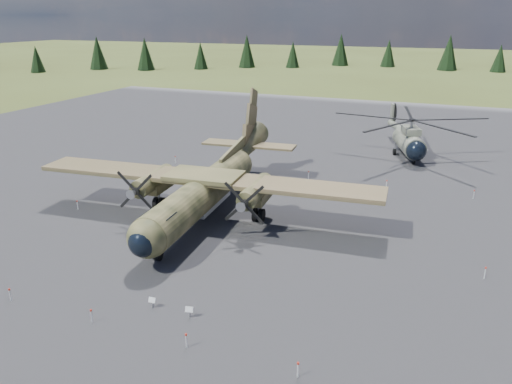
% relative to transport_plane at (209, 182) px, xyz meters
% --- Properties ---
extents(ground, '(500.00, 500.00, 0.00)m').
position_rel_transport_plane_xyz_m(ground, '(5.31, -3.70, -2.80)').
color(ground, '#51602A').
rests_on(ground, ground).
extents(apron, '(120.00, 120.00, 0.04)m').
position_rel_transport_plane_xyz_m(apron, '(5.31, 6.30, -2.80)').
color(apron, '#59585D').
rests_on(apron, ground).
extents(transport_plane, '(29.65, 26.87, 9.76)m').
position_rel_transport_plane_xyz_m(transport_plane, '(0.00, 0.00, 0.00)').
color(transport_plane, '#36391F').
rests_on(transport_plane, ground).
extents(helicopter_near, '(23.71, 24.12, 4.78)m').
position_rel_transport_plane_xyz_m(helicopter_near, '(14.05, 24.86, 0.58)').
color(helicopter_near, gray).
rests_on(helicopter_near, ground).
extents(info_placard_left, '(0.44, 0.20, 0.69)m').
position_rel_transport_plane_xyz_m(info_placard_left, '(3.62, -14.66, -2.35)').
color(info_placard_left, gray).
rests_on(info_placard_left, ground).
extents(info_placard_right, '(0.48, 0.27, 0.71)m').
position_rel_transport_plane_xyz_m(info_placard_right, '(6.13, -14.74, -2.33)').
color(info_placard_right, gray).
rests_on(info_placard_right, ground).
extents(barrier_fence, '(33.12, 29.62, 0.85)m').
position_rel_transport_plane_xyz_m(barrier_fence, '(4.85, -3.77, -2.30)').
color(barrier_fence, silver).
rests_on(barrier_fence, ground).
extents(treeline, '(283.54, 289.56, 10.65)m').
position_rel_transport_plane_xyz_m(treeline, '(3.27, 2.54, 1.84)').
color(treeline, black).
rests_on(treeline, ground).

